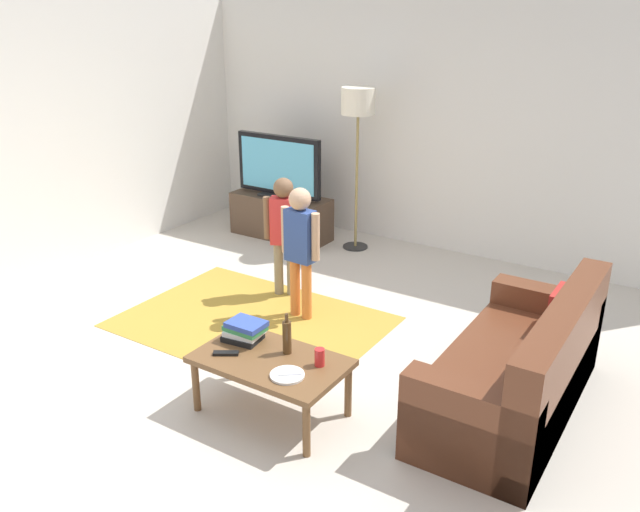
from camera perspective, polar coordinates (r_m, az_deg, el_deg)
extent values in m
plane|color=beige|center=(5.24, -3.59, -8.65)|extent=(7.80, 7.80, 0.00)
cube|color=silver|center=(7.29, 10.45, 10.96)|extent=(6.00, 0.12, 2.70)
cube|color=silver|center=(6.90, -24.69, 8.82)|extent=(0.12, 6.00, 2.70)
cube|color=#B28C33|center=(5.78, -5.94, -5.70)|extent=(2.20, 1.60, 0.01)
cube|color=#4C3828|center=(7.74, -3.41, 3.46)|extent=(1.20, 0.44, 0.50)
cube|color=black|center=(7.75, -3.60, 2.31)|extent=(1.10, 0.32, 0.03)
cube|color=black|center=(7.65, -3.54, 5.32)|extent=(0.44, 0.28, 0.03)
cube|color=black|center=(7.56, -3.60, 7.90)|extent=(1.10, 0.07, 0.68)
cube|color=#59B2D8|center=(7.53, -3.77, 7.85)|extent=(1.00, 0.01, 0.58)
cube|color=brown|center=(4.69, 16.13, -10.46)|extent=(0.80, 1.80, 0.42)
cube|color=brown|center=(4.53, 20.06, -8.96)|extent=(0.20, 1.80, 0.86)
cube|color=brown|center=(4.00, 12.69, -14.66)|extent=(0.80, 0.20, 0.60)
cube|color=brown|center=(5.34, 18.83, -5.63)|extent=(0.80, 0.20, 0.60)
cube|color=#B22823|center=(4.98, 20.10, -4.46)|extent=(0.10, 0.32, 0.32)
cylinder|color=#262626|center=(7.46, 3.09, 0.83)|extent=(0.28, 0.28, 0.02)
cylinder|color=#99844C|center=(7.23, 3.20, 6.40)|extent=(0.03, 0.03, 1.50)
cylinder|color=silver|center=(7.06, 3.35, 13.32)|extent=(0.36, 0.36, 0.28)
cylinder|color=gray|center=(6.20, -3.62, -1.09)|extent=(0.09, 0.09, 0.51)
cylinder|color=gray|center=(6.18, -2.50, -1.15)|extent=(0.09, 0.09, 0.51)
cube|color=red|center=(6.02, -3.15, 3.08)|extent=(0.28, 0.23, 0.44)
sphere|color=brown|center=(5.93, -3.21, 5.94)|extent=(0.18, 0.18, 0.18)
cylinder|color=brown|center=(6.05, -4.61, 3.33)|extent=(0.07, 0.07, 0.40)
cylinder|color=brown|center=(5.99, -1.68, 3.22)|extent=(0.07, 0.07, 0.40)
cylinder|color=orange|center=(5.77, -2.17, -2.72)|extent=(0.09, 0.09, 0.53)
cylinder|color=orange|center=(5.70, -1.18, -3.03)|extent=(0.09, 0.09, 0.53)
cube|color=#2D478C|center=(5.55, -1.73, 1.78)|extent=(0.26, 0.16, 0.46)
sphere|color=tan|center=(5.45, -1.77, 4.98)|extent=(0.19, 0.19, 0.19)
cylinder|color=tan|center=(5.64, -3.03, 2.32)|extent=(0.07, 0.07, 0.41)
cylinder|color=tan|center=(5.45, -0.39, 1.67)|extent=(0.07, 0.07, 0.41)
cube|color=brown|center=(4.38, -4.31, -9.10)|extent=(1.00, 0.60, 0.04)
cylinder|color=brown|center=(4.59, -10.74, -11.02)|extent=(0.05, 0.05, 0.38)
cylinder|color=brown|center=(4.11, -1.19, -14.86)|extent=(0.05, 0.05, 0.38)
cylinder|color=brown|center=(4.90, -6.74, -8.49)|extent=(0.05, 0.05, 0.38)
cylinder|color=brown|center=(4.46, 2.47, -11.66)|extent=(0.05, 0.05, 0.38)
cube|color=black|center=(4.60, -6.73, -7.05)|extent=(0.27, 0.22, 0.04)
cube|color=white|center=(4.59, -6.60, -6.60)|extent=(0.27, 0.23, 0.03)
cube|color=#388C4C|center=(4.57, -6.54, -6.26)|extent=(0.27, 0.19, 0.03)
cube|color=#334CA5|center=(4.55, -6.43, -5.91)|extent=(0.25, 0.19, 0.04)
cylinder|color=#4C3319|center=(4.38, -2.89, -7.09)|extent=(0.06, 0.06, 0.23)
cylinder|color=#4C3319|center=(4.31, -2.92, -5.39)|extent=(0.02, 0.02, 0.06)
cube|color=black|center=(4.45, -8.19, -8.37)|extent=(0.17, 0.13, 0.02)
cylinder|color=red|center=(4.26, -0.03, -8.80)|extent=(0.07, 0.07, 0.12)
cylinder|color=white|center=(4.17, -2.87, -10.31)|extent=(0.22, 0.22, 0.02)
cube|color=silver|center=(4.16, -2.64, -10.26)|extent=(0.13, 0.10, 0.01)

